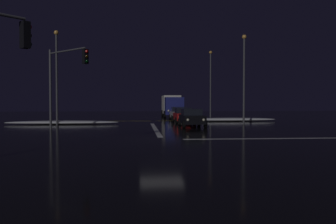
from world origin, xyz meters
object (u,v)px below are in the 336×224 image
object	(u,v)px
sedan_black	(192,118)
streetlamp_left_near	(57,70)
sedan_silver	(178,113)
traffic_signal_nw	(64,73)
streetlamp_right_far	(211,79)
sedan_red	(183,115)
box_truck	(172,105)
streetlamp_right_near	(244,72)

from	to	relation	value
sedan_black	streetlamp_left_near	distance (m)	13.53
sedan_silver	traffic_signal_nw	xyz separation A→B (m)	(-10.35, -14.24, 3.58)
sedan_silver	streetlamp_left_near	bearing A→B (deg)	-148.37
streetlamp_right_far	sedan_red	bearing A→B (deg)	-112.38
sedan_silver	streetlamp_left_near	world-z (taller)	streetlamp_left_near
sedan_red	sedan_silver	distance (m)	5.59
box_truck	streetlamp_left_near	distance (m)	20.05
sedan_black	sedan_red	distance (m)	5.68
sedan_silver	streetlamp_right_far	distance (m)	11.08
box_truck	streetlamp_right_near	xyz separation A→B (m)	(5.67, -15.41, 3.36)
sedan_black	box_truck	xyz separation A→B (m)	(0.07, 19.02, 0.91)
sedan_red	sedan_silver	bearing A→B (deg)	88.72
streetlamp_left_near	sedan_red	bearing A→B (deg)	9.54
traffic_signal_nw	streetlamp_right_far	world-z (taller)	streetlamp_right_far
sedan_black	streetlamp_right_far	distance (m)	20.96
sedan_silver	streetlamp_right_far	world-z (taller)	streetlamp_right_far
box_truck	streetlamp_right_far	xyz separation A→B (m)	(5.67, 0.59, 3.75)
sedan_silver	traffic_signal_nw	bearing A→B (deg)	-126.00
traffic_signal_nw	streetlamp_right_near	size ratio (longest dim) A/B	0.72
sedan_red	traffic_signal_nw	world-z (taller)	traffic_signal_nw
box_truck	streetlamp_right_far	size ratio (longest dim) A/B	0.87
sedan_black	box_truck	size ratio (longest dim) A/B	0.52
box_truck	traffic_signal_nw	world-z (taller)	traffic_signal_nw
box_truck	sedan_black	bearing A→B (deg)	-90.22
sedan_red	streetlamp_right_far	xyz separation A→B (m)	(5.74, 13.93, 4.66)
sedan_black	streetlamp_right_near	distance (m)	8.02
streetlamp_right_near	streetlamp_right_far	bearing A→B (deg)	90.00
box_truck	streetlamp_right_near	distance (m)	16.76
streetlamp_right_near	streetlamp_left_near	xyz separation A→B (m)	(-18.04, 0.00, 0.06)
sedan_silver	box_truck	world-z (taller)	box_truck
streetlamp_right_near	traffic_signal_nw	bearing A→B (deg)	-157.58
traffic_signal_nw	streetlamp_right_near	bearing A→B (deg)	22.42
sedan_black	sedan_silver	distance (m)	11.27
sedan_black	streetlamp_left_near	size ratio (longest dim) A/B	0.49
streetlamp_right_near	streetlamp_left_near	bearing A→B (deg)	180.00
sedan_silver	streetlamp_right_far	size ratio (longest dim) A/B	0.45
traffic_signal_nw	sedan_black	bearing A→B (deg)	16.21
sedan_silver	streetlamp_right_far	bearing A→B (deg)	56.08
sedan_black	sedan_red	world-z (taller)	same
sedan_black	streetlamp_right_far	xyz separation A→B (m)	(5.74, 19.62, 4.66)
sedan_red	sedan_silver	world-z (taller)	same
sedan_silver	streetlamp_left_near	distance (m)	15.23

